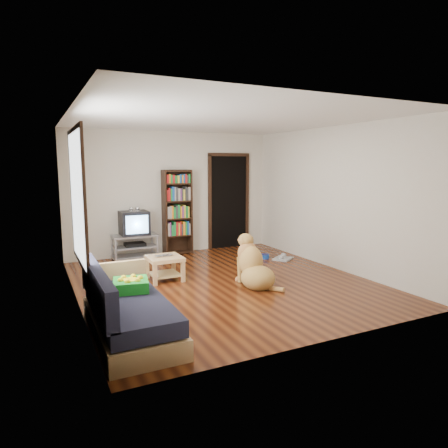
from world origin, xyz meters
name	(u,v)px	position (x,y,z in m)	size (l,w,h in m)	color
ground	(223,282)	(0.00, 0.00, 0.00)	(5.00, 5.00, 0.00)	#5C290F
ceiling	(223,119)	(0.00, 0.00, 2.60)	(5.00, 5.00, 0.00)	white
wall_back	(172,193)	(0.00, 2.50, 1.30)	(4.50, 4.50, 0.00)	beige
wall_front	(328,223)	(0.00, -2.50, 1.30)	(4.50, 4.50, 0.00)	beige
wall_left	(73,210)	(-2.25, 0.00, 1.30)	(5.00, 5.00, 0.00)	beige
wall_right	(333,198)	(2.25, 0.00, 1.30)	(5.00, 5.00, 0.00)	beige
green_cushion	(131,285)	(-1.75, -1.10, 0.49)	(0.40, 0.40, 0.13)	green
laptop	(165,256)	(-0.82, 0.49, 0.41)	(0.30, 0.19, 0.02)	silver
dog_bowl	(264,256)	(1.48, 1.13, 0.04)	(0.22, 0.22, 0.08)	#163F9C
grey_rag	(283,259)	(1.78, 0.88, 0.01)	(0.40, 0.32, 0.03)	gray
window	(77,198)	(-2.23, -0.50, 1.50)	(0.03, 1.46, 1.70)	white
doorway	(229,199)	(1.35, 2.48, 1.12)	(1.03, 0.05, 2.19)	black
tv_stand	(135,246)	(-0.90, 2.25, 0.27)	(0.90, 0.45, 0.50)	#99999E
crt_tv	(134,223)	(-0.90, 2.27, 0.74)	(0.55, 0.52, 0.58)	black
bookshelf	(177,208)	(0.05, 2.34, 1.00)	(0.60, 0.30, 1.80)	black
sofa	(126,313)	(-1.87, -1.38, 0.26)	(0.80, 1.80, 0.80)	tan
coffee_table	(165,264)	(-0.82, 0.52, 0.28)	(0.55, 0.55, 0.40)	tan
dog	(253,267)	(0.35, -0.39, 0.31)	(0.55, 1.01, 0.84)	tan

